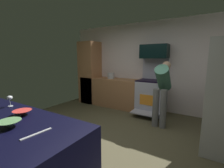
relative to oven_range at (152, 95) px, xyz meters
The scene contains 13 objects.
ground_plane 2.06m from the oven_range, 99.61° to the right, with size 5.20×4.80×0.02m, color brown.
wall_back 0.93m from the oven_range, 131.83° to the left, with size 5.20×0.12×2.60m, color silver.
lower_cabinet_run 1.23m from the oven_range, behind, with size 2.40×0.60×0.90m, color #A36E46.
cabinet_column 2.30m from the oven_range, behind, with size 0.60×0.60×2.10m, color #A36E46.
oven_range is the anchor object (origin of this frame).
microwave 1.22m from the oven_range, 90.00° to the left, with size 0.74×0.38×0.38m, color black.
person_cook 0.87m from the oven_range, 56.23° to the right, with size 0.31×0.68×1.48m.
counter_island 3.52m from the oven_range, 100.09° to the right, with size 2.12×0.80×0.90m, color black.
mixing_bowl_small 3.37m from the oven_range, 98.66° to the right, with size 0.20×0.20×0.06m, color #D53B35.
mixing_bowl_prep 3.58m from the oven_range, 94.56° to the right, with size 0.21×0.21×0.06m, color #619059.
wine_glass_far 3.39m from the oven_range, 106.77° to the right, with size 0.07×0.07×0.15m.
knife_chef 3.52m from the oven_range, 88.85° to the right, with size 0.27×0.02×0.01m, color #B7BABF.
stock_pot 1.45m from the oven_range, behind, with size 0.22×0.22×0.19m, color #B7BABE.
Camera 1 is at (1.61, -2.25, 1.55)m, focal length 24.80 mm.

